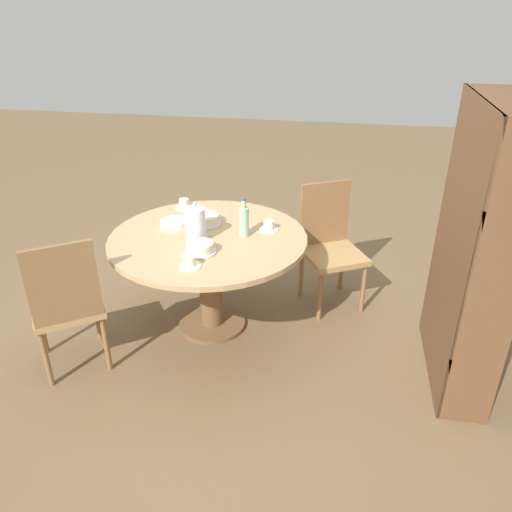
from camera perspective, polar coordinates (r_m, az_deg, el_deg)
name	(u,v)px	position (r m, az deg, el deg)	size (l,w,h in m)	color
ground_plane	(212,325)	(3.77, -5.01, -7.83)	(14.00, 14.00, 0.00)	brown
dining_table	(209,255)	(3.46, -5.40, 0.15)	(1.35, 1.35, 0.73)	brown
chair_a	(67,303)	(3.30, -20.83, -5.07)	(0.59, 0.59, 0.95)	olive
chair_b	(330,244)	(3.86, 8.47, 1.38)	(0.57, 0.57, 0.95)	olive
bookshelf	(470,260)	(3.15, 23.23, -0.39)	(0.93, 0.28, 1.72)	brown
coffee_pot	(195,223)	(3.31, -6.95, 3.75)	(0.14, 0.14, 0.27)	silver
water_bottle	(244,221)	(3.35, -1.38, 4.06)	(0.07, 0.07, 0.27)	#99C6A3
cake_main	(205,220)	(3.57, -5.81, 4.15)	(0.22, 0.22, 0.07)	silver
cake_second	(200,248)	(3.17, -6.39, 0.90)	(0.20, 0.20, 0.07)	silver
cup_a	(269,226)	(3.47, 1.47, 3.44)	(0.14, 0.14, 0.07)	white
cup_b	(190,262)	(3.01, -7.58, -0.72)	(0.14, 0.14, 0.07)	white
cup_c	(184,204)	(3.89, -8.22, 5.89)	(0.14, 0.14, 0.07)	white
plate_stack	(174,223)	(3.59, -9.38, 3.76)	(0.19, 0.19, 0.04)	white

